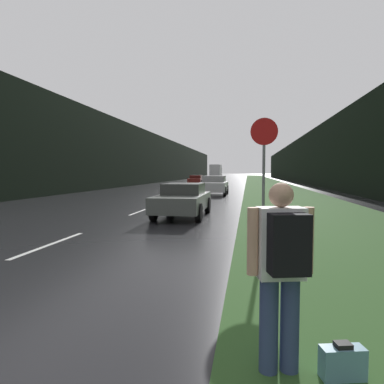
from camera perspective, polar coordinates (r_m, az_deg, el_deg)
name	(u,v)px	position (r m, az deg, el deg)	size (l,w,h in m)	color
grass_verge	(272,187)	(39.15, 13.23, 0.79)	(6.00, 240.00, 0.02)	#2D5123
lane_stripe_b	(51,244)	(8.97, -22.48, -8.05)	(0.12, 3.00, 0.01)	silver
lane_stripe_c	(141,211)	(15.29, -8.54, -3.16)	(0.12, 3.00, 0.01)	silver
lane_stripe_d	(174,199)	(22.03, -2.97, -1.12)	(0.12, 3.00, 0.01)	silver
lane_stripe_e	(192,192)	(28.89, -0.02, -0.04)	(0.12, 3.00, 0.01)	silver
lane_stripe_f	(203,188)	(35.81, 1.79, 0.63)	(0.12, 3.00, 0.01)	silver
treeline_far_side	(145,158)	(51.31, -7.80, 5.64)	(2.00, 140.00, 7.53)	black
treeline_near_side	(312,159)	(49.82, 19.41, 5.19)	(2.00, 140.00, 6.90)	black
stop_sign	(264,167)	(8.60, 11.87, 4.06)	(0.66, 0.07, 3.06)	slate
hitchhiker_with_backpack	(282,266)	(3.03, 14.71, -11.86)	(0.56, 0.47, 1.65)	navy
suitcase	(343,363)	(3.42, 23.80, -24.67)	(0.39, 0.23, 0.33)	#6093A8
car_passing_near	(183,199)	(13.30, -1.49, -1.24)	(1.82, 4.26, 1.28)	#4C514C
car_passing_far	(214,185)	(25.53, 3.70, 1.14)	(1.98, 4.17, 1.43)	#BCBCBC
car_oncoming	(196,180)	(46.14, 0.74, 2.07)	(1.82, 4.79, 1.27)	maroon
delivery_truck	(216,172)	(74.54, 4.01, 3.38)	(2.37, 6.78, 3.24)	gray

